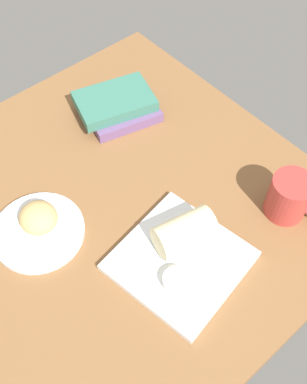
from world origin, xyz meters
TOP-DOWN VIEW (x-y plane):
  - dining_table at (0.00, 0.00)cm, footprint 110.00×90.00cm
  - round_plate at (5.97, -4.29)cm, footprint 19.54×19.54cm
  - scone_pastry at (4.76, -5.10)cm, footprint 7.97×8.40cm
  - square_plate at (-12.08, 20.38)cm, footprint 27.29×27.29cm
  - sauce_cup at (-7.90, 23.69)cm, footprint 5.39×5.39cm
  - breakfast_wrap at (-15.43, 17.74)cm, footprint 13.36×9.46cm
  - book_stack at (-28.98, -21.38)cm, footprint 21.91×19.16cm
  - coffee_mug at (-38.37, 26.22)cm, footprint 8.96×13.71cm

SIDE VIEW (x-z plane):
  - dining_table at x=0.00cm, z-range 0.00..4.00cm
  - round_plate at x=5.97cm, z-range 4.00..5.40cm
  - square_plate at x=-12.08cm, z-range 4.00..5.60cm
  - sauce_cup at x=-7.90cm, z-range 5.69..7.83cm
  - book_stack at x=-28.98cm, z-range 3.99..9.66cm
  - scone_pastry at x=4.76cm, z-range 5.40..10.71cm
  - breakfast_wrap at x=-15.43cm, z-range 5.60..12.64cm
  - coffee_mug at x=-38.37cm, z-range 4.11..14.27cm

